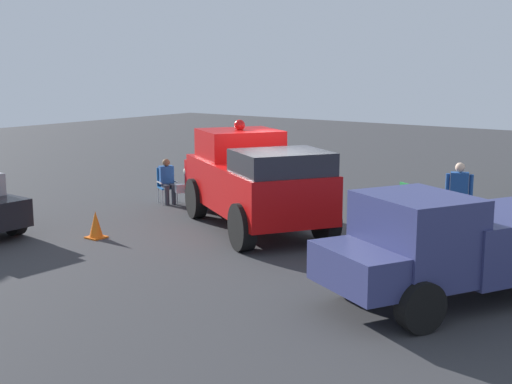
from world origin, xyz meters
The scene contains 8 objects.
ground_plane centered at (0.00, 0.00, 0.00)m, with size 60.00×60.00×0.00m, color #333335.
vintage_fire_truck centered at (-0.83, 0.17, 1.20)m, with size 6.20×4.99×2.59m.
parked_pickup centered at (5.20, -2.08, 0.99)m, with size 3.76×5.10×1.90m.
lawn_chair_near_truck centered at (-4.71, 1.13, 0.59)m, with size 0.67×0.67×1.02m.
lawn_chair_by_car centered at (1.94, 2.74, 0.59)m, with size 0.67×0.67×1.02m.
spectator_seated centered at (-4.59, 1.07, 0.70)m, with size 0.65×0.58×1.29m.
spectator_standing centered at (3.41, 2.75, 0.96)m, with size 0.63×0.39×1.68m.
traffic_cone centered at (-3.05, -2.91, 0.31)m, with size 0.40×0.40×0.64m.
Camera 1 is at (9.25, -13.13, 3.96)m, focal length 48.49 mm.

